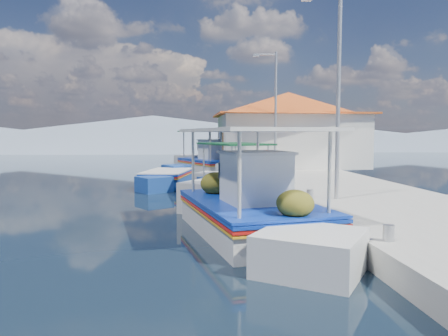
{
  "coord_description": "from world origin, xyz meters",
  "views": [
    {
      "loc": [
        0.18,
        -10.37,
        2.44
      ],
      "look_at": [
        1.4,
        3.86,
        1.3
      ],
      "focal_mm": 34.47,
      "sensor_mm": 36.0,
      "label": 1
    }
  ],
  "objects": [
    {
      "name": "ground",
      "position": [
        0.0,
        0.0,
        0.0
      ],
      "size": [
        160.0,
        160.0,
        0.0
      ],
      "primitive_type": "plane",
      "color": "black",
      "rests_on": "ground"
    },
    {
      "name": "quay",
      "position": [
        5.9,
        6.0,
        0.25
      ],
      "size": [
        5.0,
        44.0,
        0.5
      ],
      "primitive_type": "cube",
      "color": "#A2A198",
      "rests_on": "ground"
    },
    {
      "name": "bollards",
      "position": [
        3.8,
        5.25,
        0.65
      ],
      "size": [
        0.2,
        17.2,
        0.3
      ],
      "color": "#A5A8AD",
      "rests_on": "quay"
    },
    {
      "name": "main_caique",
      "position": [
        1.72,
        -0.06,
        0.55
      ],
      "size": [
        3.66,
        8.46,
        2.85
      ],
      "rotation": [
        0.0,
        0.0,
        -0.21
      ],
      "color": "silver",
      "rests_on": "ground"
    },
    {
      "name": "caique_green_canopy",
      "position": [
        1.99,
        6.04,
        0.34
      ],
      "size": [
        3.09,
        5.87,
        2.31
      ],
      "rotation": [
        0.0,
        0.0,
        -0.32
      ],
      "color": "silver",
      "rests_on": "ground"
    },
    {
      "name": "caique_blue_hull",
      "position": [
        -0.8,
        9.89,
        0.29
      ],
      "size": [
        2.61,
        5.96,
        1.08
      ],
      "rotation": [
        0.0,
        0.0,
        0.21
      ],
      "color": "navy",
      "rests_on": "ground"
    },
    {
      "name": "caique_far",
      "position": [
        1.62,
        16.74,
        0.54
      ],
      "size": [
        4.63,
        7.61,
        2.92
      ],
      "rotation": [
        0.0,
        0.0,
        -0.42
      ],
      "color": "silver",
      "rests_on": "ground"
    },
    {
      "name": "harbor_building",
      "position": [
        6.2,
        15.0,
        2.78
      ],
      "size": [
        10.49,
        10.49,
        4.4
      ],
      "color": "silver",
      "rests_on": "quay"
    },
    {
      "name": "lamp_post_near",
      "position": [
        4.51,
        2.0,
        3.85
      ],
      "size": [
        1.21,
        0.14,
        6.0
      ],
      "color": "#A5A8AD",
      "rests_on": "quay"
    },
    {
      "name": "lamp_post_far",
      "position": [
        4.51,
        11.0,
        3.85
      ],
      "size": [
        1.21,
        0.14,
        6.0
      ],
      "color": "#A5A8AD",
      "rests_on": "quay"
    },
    {
      "name": "mountain_ridge",
      "position": [
        6.54,
        56.0,
        2.04
      ],
      "size": [
        171.4,
        96.0,
        5.5
      ],
      "color": "gray",
      "rests_on": "ground"
    }
  ]
}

